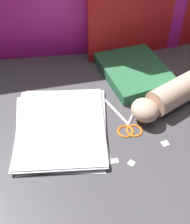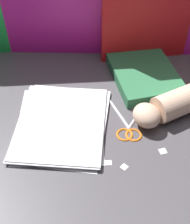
{
  "view_description": "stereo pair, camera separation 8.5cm",
  "coord_description": "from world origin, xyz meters",
  "px_view_note": "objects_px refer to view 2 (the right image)",
  "views": [
    {
      "loc": [
        -0.09,
        -0.61,
        0.67
      ],
      "look_at": [
        -0.03,
        -0.02,
        0.06
      ],
      "focal_mm": 50.0,
      "sensor_mm": 36.0,
      "label": 1
    },
    {
      "loc": [
        -0.01,
        -0.62,
        0.67
      ],
      "look_at": [
        -0.03,
        -0.02,
        0.06
      ],
      "focal_mm": 50.0,
      "sensor_mm": 36.0,
      "label": 2
    }
  ],
  "objects_px": {
    "book_closed": "(143,72)",
    "scissors": "(129,126)",
    "hand_forearm": "(174,104)",
    "paper_stack": "(61,123)"
  },
  "relations": [
    {
      "from": "book_closed",
      "to": "hand_forearm",
      "type": "bearing_deg",
      "value": -66.03
    },
    {
      "from": "scissors",
      "to": "hand_forearm",
      "type": "height_order",
      "value": "hand_forearm"
    },
    {
      "from": "hand_forearm",
      "to": "scissors",
      "type": "bearing_deg",
      "value": -156.4
    },
    {
      "from": "book_closed",
      "to": "scissors",
      "type": "xyz_separation_m",
      "value": [
        -0.05,
        -0.23,
        -0.01
      ]
    },
    {
      "from": "paper_stack",
      "to": "scissors",
      "type": "xyz_separation_m",
      "value": [
        0.19,
        0.0,
        -0.0
      ]
    },
    {
      "from": "book_closed",
      "to": "scissors",
      "type": "bearing_deg",
      "value": -102.91
    },
    {
      "from": "book_closed",
      "to": "hand_forearm",
      "type": "distance_m",
      "value": 0.19
    },
    {
      "from": "book_closed",
      "to": "scissors",
      "type": "relative_size",
      "value": 1.88
    },
    {
      "from": "book_closed",
      "to": "paper_stack",
      "type": "bearing_deg",
      "value": -136.72
    },
    {
      "from": "hand_forearm",
      "to": "paper_stack",
      "type": "bearing_deg",
      "value": -169.81
    }
  ]
}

